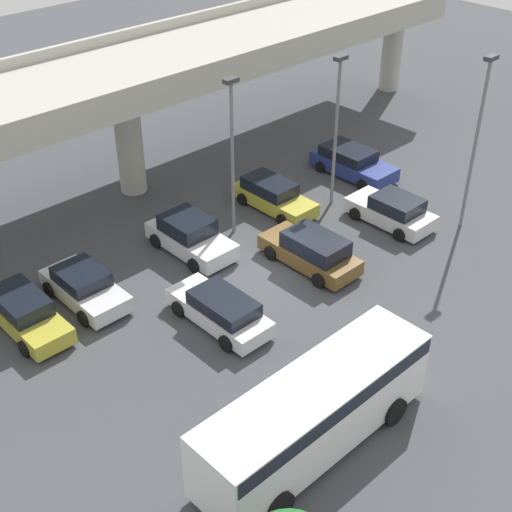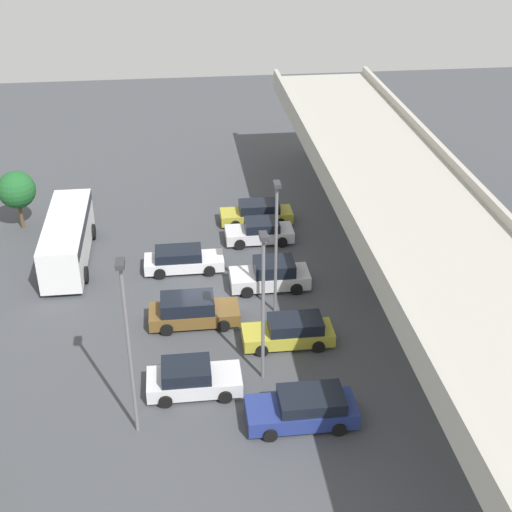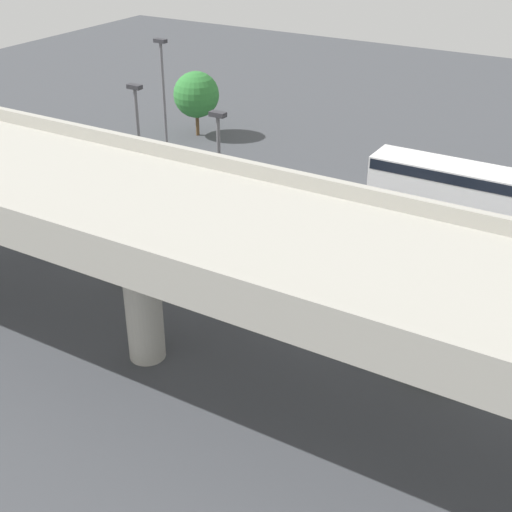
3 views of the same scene
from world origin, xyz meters
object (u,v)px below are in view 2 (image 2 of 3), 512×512
parked_car_5 (290,332)px  lamp_post_mid_lot (276,238)px  parked_car_1 (260,232)px  parked_car_2 (182,260)px  lamp_post_by_overpass (263,297)px  parked_car_6 (192,379)px  parked_car_7 (304,408)px  parked_car_0 (257,213)px  lamp_post_near_aisle (128,338)px  tree_front_left (17,190)px  shuttle_bus (67,236)px  parked_car_3 (271,275)px  parked_car_4 (192,311)px

parked_car_5 → lamp_post_mid_lot: (-2.97, -0.34, 3.79)m
parked_car_1 → parked_car_2: size_ratio=0.92×
parked_car_5 → lamp_post_by_overpass: lamp_post_by_overpass is taller
parked_car_6 → parked_car_7: 5.42m
parked_car_0 → lamp_post_near_aisle: lamp_post_near_aisle is taller
parked_car_0 → parked_car_2: bearing=47.9°
parked_car_5 → lamp_post_mid_lot: 4.82m
parked_car_2 → tree_front_left: 12.66m
parked_car_2 → shuttle_bus: (-1.95, -6.81, 1.00)m
parked_car_5 → lamp_post_by_overpass: size_ratio=0.60×
tree_front_left → lamp_post_mid_lot: bearing=52.1°
parked_car_5 → shuttle_bus: size_ratio=0.52×
parked_car_3 → parked_car_4: 5.60m
parked_car_5 → parked_car_7: (5.75, -0.32, 0.01)m
parked_car_3 → parked_car_6: size_ratio=1.04×
parked_car_5 → lamp_post_by_overpass: bearing=55.8°
parked_car_3 → parked_car_2: bearing=-26.8°
parked_car_1 → lamp_post_by_overpass: 14.25m
parked_car_2 → parked_car_4: parked_car_4 is taller
parked_car_7 → tree_front_left: (-20.64, -15.31, 2.02)m
parked_car_3 → parked_car_4: bearing=34.0°
parked_car_3 → shuttle_bus: 12.64m
parked_car_4 → lamp_post_near_aisle: bearing=-108.8°
parked_car_4 → tree_front_left: size_ratio=1.19×
parked_car_4 → shuttle_bus: (-7.59, -7.15, 0.91)m
lamp_post_mid_lot → parked_car_1: bearing=178.8°
parked_car_4 → lamp_post_mid_lot: (-0.57, 4.52, 3.72)m
parked_car_0 → lamp_post_by_overpass: lamp_post_by_overpass is taller
parked_car_3 → parked_car_5: (5.53, 0.22, -0.07)m
parked_car_6 → lamp_post_by_overpass: (-0.61, 3.36, 3.81)m
lamp_post_mid_lot → parked_car_4: bearing=-82.8°
parked_car_3 → lamp_post_mid_lot: bearing=87.3°
parked_car_2 → lamp_post_mid_lot: (5.07, 4.85, 3.81)m
lamp_post_mid_lot → tree_front_left: (-11.92, -15.30, -1.75)m
shuttle_bus → tree_front_left: 6.19m
parked_car_6 → lamp_post_by_overpass: size_ratio=0.56×
parked_car_2 → parked_car_4: 5.65m
shuttle_bus → lamp_post_near_aisle: (15.45, 4.48, 3.22)m
parked_car_7 → lamp_post_by_overpass: 5.18m
parked_car_5 → parked_car_4: bearing=-26.3°
parked_car_4 → parked_car_2: bearing=93.4°
tree_front_left → lamp_post_by_overpass: bearing=38.6°
shuttle_bus → parked_car_4: bearing=-136.7°
parked_car_5 → parked_car_7: size_ratio=0.96×
parked_car_6 → tree_front_left: bearing=120.4°
parked_car_6 → lamp_post_near_aisle: lamp_post_near_aisle is taller
parked_car_3 → parked_car_5: parked_car_3 is taller
parked_car_3 → lamp_post_near_aisle: size_ratio=0.54×
lamp_post_mid_lot → lamp_post_by_overpass: size_ratio=0.99×
parked_car_7 → parked_car_2: bearing=-70.5°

